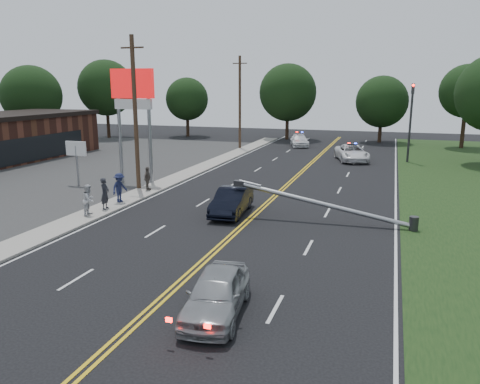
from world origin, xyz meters
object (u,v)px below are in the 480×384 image
(small_sign, at_px, (76,152))
(fallen_streetlight, at_px, (332,206))
(waiting_sedan, at_px, (216,293))
(traffic_signal, at_px, (411,116))
(emergency_a, at_px, (352,153))
(utility_pole_mid, at_px, (135,113))
(bystander_d, at_px, (147,179))
(crashed_sedan, at_px, (232,201))
(bystander_c, at_px, (120,188))
(pylon_sign, at_px, (133,98))
(bystander_b, at_px, (89,200))
(emergency_b, at_px, (299,140))
(bystander_a, at_px, (105,194))
(utility_pole_far, at_px, (240,102))

(small_sign, height_order, fallen_streetlight, small_sign)
(small_sign, distance_m, waiting_sedan, 21.97)
(traffic_signal, distance_m, emergency_a, 6.09)
(utility_pole_mid, xyz_separation_m, bystander_d, (0.89, -0.37, -4.19))
(crashed_sedan, xyz_separation_m, emergency_a, (4.58, 21.10, 0.03))
(waiting_sedan, height_order, emergency_a, emergency_a)
(utility_pole_mid, height_order, bystander_c, utility_pole_mid)
(fallen_streetlight, bearing_deg, waiting_sedan, -101.01)
(bystander_c, bearing_deg, utility_pole_mid, 24.51)
(fallen_streetlight, bearing_deg, pylon_sign, 157.78)
(utility_pole_mid, xyz_separation_m, bystander_b, (0.94, -6.76, -4.14))
(utility_pole_mid, bearing_deg, pylon_sign, 123.02)
(emergency_a, xyz_separation_m, bystander_d, (-11.66, -17.59, 0.14))
(fallen_streetlight, bearing_deg, bystander_b, -167.51)
(traffic_signal, relative_size, emergency_b, 1.53)
(pylon_sign, height_order, bystander_a, pylon_sign)
(fallen_streetlight, distance_m, emergency_b, 31.40)
(pylon_sign, relative_size, utility_pole_mid, 0.80)
(pylon_sign, bearing_deg, bystander_b, -75.63)
(crashed_sedan, xyz_separation_m, bystander_d, (-7.07, 3.51, 0.17))
(waiting_sedan, height_order, bystander_a, bystander_a)
(utility_pole_mid, distance_m, bystander_d, 4.30)
(pylon_sign, relative_size, emergency_b, 1.74)
(utility_pole_mid, distance_m, waiting_sedan, 19.18)
(traffic_signal, bearing_deg, crashed_sedan, -113.56)
(traffic_signal, relative_size, crashed_sedan, 1.62)
(traffic_signal, distance_m, crashed_sedan, 24.11)
(pylon_sign, distance_m, crashed_sedan, 12.17)
(small_sign, height_order, emergency_a, small_sign)
(traffic_signal, xyz_separation_m, bystander_d, (-16.61, -18.36, -3.31))
(pylon_sign, xyz_separation_m, bystander_d, (2.19, -2.37, -5.11))
(emergency_a, bearing_deg, bystander_a, -133.65)
(bystander_c, relative_size, bystander_d, 1.12)
(pylon_sign, relative_size, traffic_signal, 1.13)
(emergency_a, bearing_deg, fallen_streetlight, -104.46)
(small_sign, bearing_deg, bystander_a, -42.92)
(small_sign, xyz_separation_m, bystander_d, (5.69, -0.37, -1.44))
(pylon_sign, height_order, utility_pole_far, utility_pole_far)
(waiting_sedan, bearing_deg, traffic_signal, 71.83)
(pylon_sign, xyz_separation_m, small_sign, (-3.50, -2.00, -3.66))
(utility_pole_far, distance_m, emergency_b, 8.56)
(emergency_a, bearing_deg, traffic_signal, -7.84)
(utility_pole_mid, relative_size, waiting_sedan, 2.48)
(bystander_c, height_order, bystander_d, bystander_c)
(waiting_sedan, distance_m, bystander_a, 13.93)
(emergency_b, distance_m, bystander_b, 33.58)
(crashed_sedan, xyz_separation_m, emergency_b, (-2.15, 30.35, -0.05))
(emergency_b, bearing_deg, bystander_b, -115.42)
(emergency_a, distance_m, bystander_c, 23.99)
(traffic_signal, xyz_separation_m, waiting_sedan, (-6.23, -32.88, -3.52))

